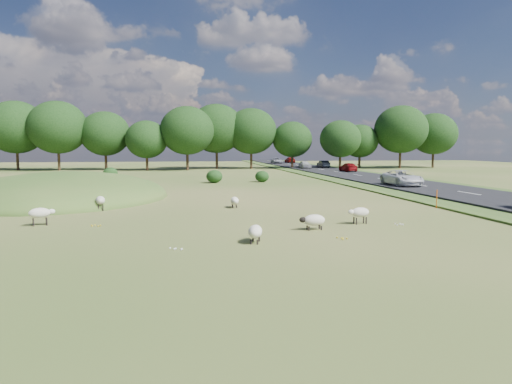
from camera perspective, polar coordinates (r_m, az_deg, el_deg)
The scene contains 18 objects.
ground at distance 45.61m, azimuth -5.62°, elevation 0.67°, with size 160.00×160.00×0.00m, color #32581B.
mound at distance 38.72m, azimuth -22.91°, elevation -0.64°, with size 16.00×20.00×4.00m, color #33561E.
road at distance 59.93m, azimuth 13.26°, elevation 1.85°, with size 8.00×150.00×0.25m, color black.
treeline at distance 80.86m, azimuth -7.90°, elevation 7.46°, with size 96.28×14.66×11.70m.
shrubs at distance 53.14m, azimuth -8.91°, elevation 2.09°, with size 19.26×9.44×1.46m.
marker_post at distance 31.53m, azimuth 21.66°, elevation -0.83°, with size 0.06×0.06×1.20m, color #D8590C.
sheep_0 at distance 29.69m, azimuth -2.70°, elevation -1.11°, with size 0.60×1.24×0.71m.
sheep_1 at distance 21.90m, azimuth 7.20°, elevation -3.52°, with size 1.31×0.64×0.74m.
sheep_2 at distance 18.87m, azimuth -0.09°, elevation -4.95°, with size 0.84×1.35×0.75m.
sheep_3 at distance 25.33m, azimuth -25.35°, elevation -2.41°, with size 1.31×0.86×0.91m.
sheep_4 at distance 29.94m, azimuth -18.89°, elevation -1.00°, with size 0.75×1.30×0.90m.
sheep_5 at distance 23.94m, azimuth 12.83°, elevation -2.51°, with size 1.23×0.69×0.86m.
car_0 at distance 103.66m, azimuth 2.60°, elevation 3.95°, with size 2.09×4.53×1.26m, color #B0B2B8.
car_2 at distance 70.48m, azimuth 11.44°, elevation 3.05°, with size 1.77×4.34×1.26m, color maroon.
car_4 at distance 79.88m, azimuth 6.11°, elevation 3.44°, with size 1.56×3.87×1.32m, color silver.
car_5 at distance 82.29m, azimuth 8.41°, elevation 3.46°, with size 1.35×3.87×1.28m, color black.
car_6 at distance 107.42m, azimuth 4.27°, elevation 4.01°, with size 1.82×4.48×1.30m, color maroon.
car_7 at distance 46.13m, azimuth 17.77°, elevation 1.70°, with size 2.42×5.26×1.46m, color white.
Camera 1 is at (-2.62, -25.36, 3.94)m, focal length 32.00 mm.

